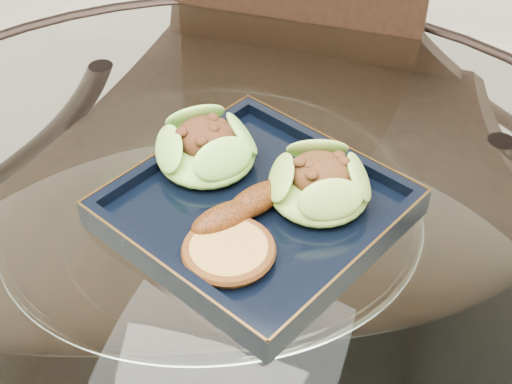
% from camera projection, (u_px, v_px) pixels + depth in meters
% --- Properties ---
extents(dining_table, '(1.13, 1.13, 0.77)m').
position_uv_depth(dining_table, '(219.00, 334.00, 0.87)').
color(dining_table, white).
rests_on(dining_table, ground).
extents(dining_chair, '(0.43, 0.43, 0.99)m').
position_uv_depth(dining_chair, '(271.00, 164.00, 1.18)').
color(dining_chair, black).
rests_on(dining_chair, ground).
extents(navy_plate, '(0.36, 0.36, 0.02)m').
position_uv_depth(navy_plate, '(256.00, 212.00, 0.78)').
color(navy_plate, black).
rests_on(navy_plate, dining_table).
extents(lettuce_wrap_left, '(0.14, 0.14, 0.04)m').
position_uv_depth(lettuce_wrap_left, '(206.00, 150.00, 0.81)').
color(lettuce_wrap_left, '#69B033').
rests_on(lettuce_wrap_left, navy_plate).
extents(lettuce_wrap_right, '(0.11, 0.11, 0.04)m').
position_uv_depth(lettuce_wrap_right, '(319.00, 186.00, 0.77)').
color(lettuce_wrap_right, olive).
rests_on(lettuce_wrap_right, navy_plate).
extents(roasted_plantain, '(0.11, 0.15, 0.03)m').
position_uv_depth(roasted_plantain, '(256.00, 200.00, 0.76)').
color(roasted_plantain, '#612A0A').
rests_on(roasted_plantain, navy_plate).
extents(crumb_patty, '(0.11, 0.11, 0.02)m').
position_uv_depth(crumb_patty, '(229.00, 252.00, 0.71)').
color(crumb_patty, '#C28840').
rests_on(crumb_patty, navy_plate).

